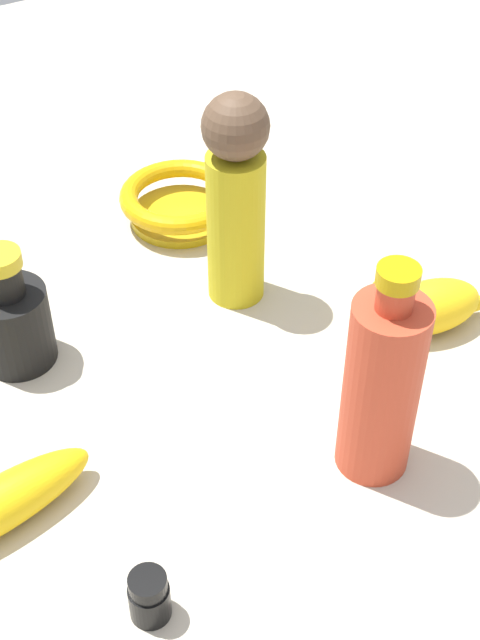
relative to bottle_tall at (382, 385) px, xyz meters
name	(u,v)px	position (x,y,z in m)	size (l,w,h in m)	color
ground	(240,366)	(-0.17, -0.04, -0.10)	(2.00, 2.00, 0.00)	#BCB29E
bottle_tall	(382,385)	(0.00, 0.00, 0.00)	(0.07, 0.07, 0.22)	#BD3E25
bottle_short	(12,319)	(-0.30, -0.23, -0.05)	(0.08, 0.08, 0.13)	black
person_figure_adult	(236,198)	(-0.27, 0.02, 0.03)	(0.07, 0.07, 0.24)	gold
cat_figurine	(421,304)	(-0.11, 0.15, -0.06)	(0.08, 0.15, 0.09)	yellow
nail_polish_jar	(149,596)	(0.03, -0.24, -0.07)	(0.03, 0.03, 0.05)	black
bowl	(180,201)	(-0.43, 0.03, -0.07)	(0.15, 0.15, 0.05)	#B79714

